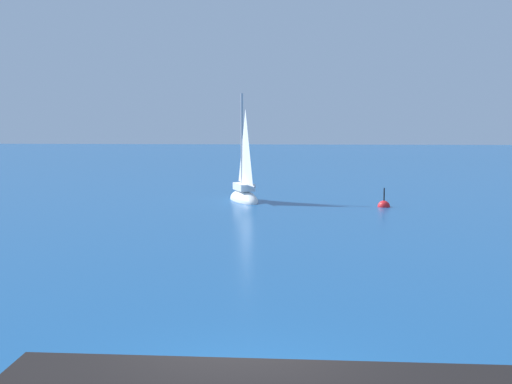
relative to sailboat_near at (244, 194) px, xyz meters
name	(u,v)px	position (x,y,z in m)	size (l,w,h in m)	color
sailboat_near	(244,194)	(0.00, 0.00, 0.00)	(2.08, 3.11, 5.61)	white
marker_buoy	(384,207)	(6.40, -1.68, -0.30)	(0.56, 0.56, 1.13)	red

